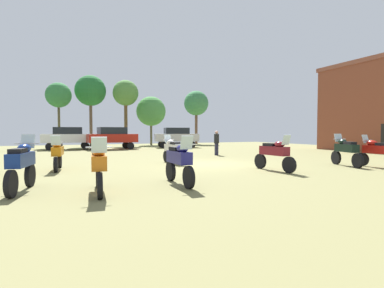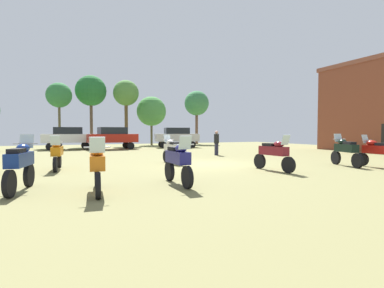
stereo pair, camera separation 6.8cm
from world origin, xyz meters
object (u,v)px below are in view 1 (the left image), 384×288
(person_1, at_px, (217,141))
(tree_1, at_px, (196,104))
(car_3, at_px, (176,136))
(motorcycle_6, at_px, (21,164))
(motorcycle_9, at_px, (179,161))
(tree_7, at_px, (90,91))
(tree_6, at_px, (59,96))
(motorcycle_4, at_px, (99,165))
(motorcycle_10, at_px, (377,152))
(motorcycle_5, at_px, (173,149))
(motorcycle_7, at_px, (274,153))
(motorcycle_2, at_px, (58,153))
(tree_5, at_px, (126,94))
(motorcycle_3, at_px, (346,150))
(car_2, at_px, (112,136))
(car_4, at_px, (68,137))
(tree_4, at_px, (151,111))

(person_1, height_order, tree_1, tree_1)
(car_3, bearing_deg, motorcycle_6, 158.23)
(motorcycle_6, height_order, car_3, car_3)
(motorcycle_9, relative_size, tree_7, 0.27)
(motorcycle_9, xyz_separation_m, tree_7, (-0.04, 26.35, 5.37))
(tree_6, bearing_deg, motorcycle_4, -87.92)
(motorcycle_4, height_order, motorcycle_10, motorcycle_4)
(motorcycle_9, height_order, tree_1, tree_1)
(person_1, bearing_deg, motorcycle_9, -138.74)
(motorcycle_5, height_order, motorcycle_9, motorcycle_9)
(motorcycle_7, relative_size, tree_6, 0.34)
(motorcycle_2, height_order, person_1, person_1)
(motorcycle_9, bearing_deg, tree_5, -97.88)
(car_3, relative_size, person_1, 2.74)
(motorcycle_3, xyz_separation_m, motorcycle_5, (-6.91, 4.30, -0.02))
(motorcycle_3, xyz_separation_m, motorcycle_6, (-12.97, -0.55, 0.01))
(motorcycle_5, bearing_deg, motorcycle_7, -61.18)
(motorcycle_6, height_order, car_2, car_2)
(tree_6, bearing_deg, tree_5, 5.23)
(motorcycle_3, bearing_deg, car_4, 138.15)
(tree_6, bearing_deg, motorcycle_2, -90.17)
(motorcycle_2, distance_m, motorcycle_3, 12.74)
(tree_4, relative_size, tree_5, 0.78)
(motorcycle_2, distance_m, motorcycle_9, 6.19)
(motorcycle_5, relative_size, tree_5, 0.29)
(motorcycle_7, height_order, tree_5, tree_5)
(person_1, distance_m, tree_5, 17.65)
(motorcycle_2, distance_m, motorcycle_7, 8.92)
(motorcycle_5, xyz_separation_m, car_4, (-4.48, 14.79, 0.46))
(motorcycle_2, distance_m, car_4, 15.18)
(car_4, relative_size, tree_4, 0.74)
(car_3, distance_m, tree_6, 12.96)
(motorcycle_2, bearing_deg, car_3, -121.57)
(motorcycle_10, bearing_deg, tree_7, 109.74)
(motorcycle_5, xyz_separation_m, motorcycle_6, (-6.06, -4.85, 0.03))
(motorcycle_5, bearing_deg, tree_1, 57.42)
(motorcycle_3, bearing_deg, motorcycle_2, 179.37)
(tree_6, bearing_deg, car_2, -55.72)
(motorcycle_3, height_order, person_1, person_1)
(motorcycle_2, distance_m, tree_4, 23.87)
(motorcycle_4, xyz_separation_m, car_4, (-0.26, 20.62, 0.45))
(motorcycle_3, xyz_separation_m, tree_5, (-5.01, 24.82, 5.23))
(tree_6, bearing_deg, car_3, -28.30)
(motorcycle_5, height_order, tree_7, tree_7)
(motorcycle_5, height_order, tree_4, tree_4)
(car_3, bearing_deg, motorcycle_3, -166.08)
(motorcycle_3, bearing_deg, motorcycle_6, -160.22)
(tree_6, bearing_deg, motorcycle_10, -62.97)
(car_3, bearing_deg, motorcycle_5, 168.10)
(motorcycle_3, xyz_separation_m, tree_6, (-12.06, 24.17, 4.60))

